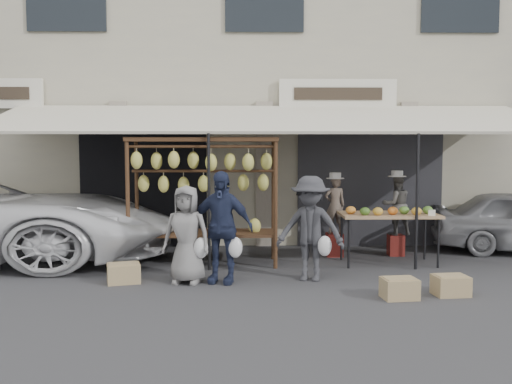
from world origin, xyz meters
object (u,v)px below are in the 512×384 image
(produce_table, at_px, (389,215))
(crate_near_b, at_px, (451,286))
(customer_left, at_px, (187,235))
(vendor_right, at_px, (397,205))
(customer_mid, at_px, (221,227))
(vendor_left, at_px, (335,205))
(crate_far, at_px, (124,273))
(customer_right, at_px, (310,228))
(banana_rack, at_px, (203,176))
(crate_near_a, at_px, (399,288))

(produce_table, height_order, crate_near_b, produce_table)
(customer_left, bearing_deg, vendor_right, 41.04)
(customer_mid, xyz_separation_m, crate_near_b, (3.25, -0.82, -0.72))
(customer_left, bearing_deg, vendor_left, 50.45)
(vendor_right, distance_m, customer_mid, 3.87)
(customer_left, relative_size, crate_far, 3.08)
(customer_left, height_order, customer_mid, customer_mid)
(produce_table, distance_m, customer_right, 1.93)
(customer_right, bearing_deg, crate_near_b, -11.06)
(banana_rack, distance_m, vendor_right, 3.74)
(customer_right, xyz_separation_m, crate_far, (-2.87, -0.11, -0.67))
(vendor_left, bearing_deg, crate_near_a, 93.91)
(produce_table, distance_m, crate_near_b, 2.27)
(customer_mid, height_order, crate_far, customer_mid)
(produce_table, distance_m, crate_far, 4.64)
(crate_near_b, bearing_deg, customer_right, 153.56)
(customer_left, distance_m, customer_mid, 0.53)
(crate_far, bearing_deg, customer_left, -1.95)
(customer_mid, bearing_deg, produce_table, 38.92)
(customer_left, xyz_separation_m, customer_right, (1.90, 0.14, 0.07))
(crate_near_a, distance_m, crate_near_b, 0.78)
(customer_left, bearing_deg, customer_right, 15.73)
(vendor_left, height_order, crate_near_b, vendor_left)
(customer_right, xyz_separation_m, crate_near_b, (1.87, -0.93, -0.68))
(produce_table, relative_size, crate_far, 3.51)
(customer_left, height_order, crate_near_b, customer_left)
(vendor_left, bearing_deg, customer_mid, 40.94)
(vendor_right, height_order, customer_mid, customer_mid)
(crate_near_b, bearing_deg, customer_mid, 165.85)
(vendor_left, bearing_deg, vendor_right, 178.24)
(customer_right, distance_m, crate_near_a, 1.69)
(vendor_right, distance_m, customer_right, 2.74)
(vendor_left, xyz_separation_m, customer_left, (-2.58, -2.09, -0.23))
(customer_mid, height_order, customer_right, customer_mid)
(crate_near_b, height_order, crate_far, crate_far)
(vendor_right, height_order, customer_right, customer_right)
(crate_near_a, bearing_deg, banana_rack, 140.87)
(produce_table, xyz_separation_m, vendor_left, (-0.84, 0.76, 0.10))
(vendor_right, relative_size, customer_right, 0.71)
(customer_left, bearing_deg, banana_rack, 94.95)
(crate_far, bearing_deg, banana_rack, 49.99)
(customer_left, relative_size, customer_mid, 0.87)
(produce_table, relative_size, customer_mid, 0.99)
(crate_near_a, height_order, crate_far, crate_far)
(produce_table, bearing_deg, customer_left, -158.77)
(customer_right, height_order, crate_near_b, customer_right)
(vendor_left, xyz_separation_m, crate_far, (-3.55, -2.06, -0.83))
(customer_mid, xyz_separation_m, crate_far, (-1.49, 0.00, -0.71))
(vendor_left, xyz_separation_m, customer_right, (-0.68, -1.95, -0.16))
(produce_table, xyz_separation_m, crate_far, (-4.39, -1.30, -0.73))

